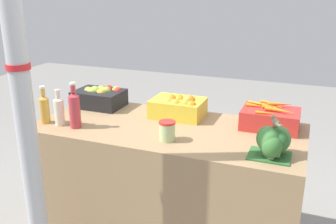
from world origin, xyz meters
TOP-DOWN VIEW (x-y plane):
  - market_table at (0.00, 0.00)m, footprint 1.71×0.77m
  - support_pole at (-0.50, -0.71)m, footprint 0.12×0.12m
  - apple_crate at (-0.63, 0.22)m, footprint 0.35×0.26m
  - orange_crate at (-0.00, 0.21)m, footprint 0.35×0.26m
  - carrot_crate at (0.61, 0.22)m, footprint 0.35×0.26m
  - broccoli_pile at (0.67, -0.22)m, footprint 0.22×0.20m
  - juice_bottle_amber at (-0.78, -0.22)m, footprint 0.06×0.06m
  - juice_bottle_cloudy at (-0.67, -0.22)m, footprint 0.06×0.06m
  - juice_bottle_ruby at (-0.55, -0.22)m, footprint 0.07×0.07m
  - pickle_jar at (0.08, -0.21)m, footprint 0.10×0.10m
  - sparrow_bird at (0.68, -0.22)m, footprint 0.07×0.13m

SIDE VIEW (x-z plane):
  - market_table at x=0.00m, z-range 0.00..0.86m
  - pickle_jar at x=0.08m, z-range 0.86..0.97m
  - carrot_crate at x=0.61m, z-range 0.84..1.00m
  - apple_crate at x=-0.63m, z-range 0.85..1.01m
  - orange_crate at x=0.00m, z-range 0.85..1.01m
  - broccoli_pile at x=0.67m, z-range 0.86..1.03m
  - juice_bottle_cloudy at x=-0.67m, z-range 0.84..1.08m
  - juice_bottle_amber at x=-0.78m, z-range 0.83..1.08m
  - juice_bottle_ruby at x=-0.55m, z-range 0.83..1.13m
  - sparrow_bird at x=0.68m, z-range 1.03..1.08m
  - support_pole at x=-0.50m, z-range 0.00..2.63m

